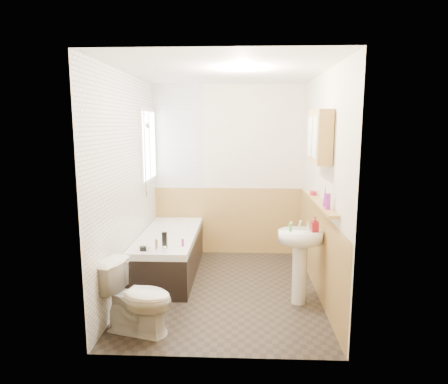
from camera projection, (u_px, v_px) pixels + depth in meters
The scene contains 26 objects.
floor at pixel (223, 290), 4.73m from camera, with size 2.80×2.80×0.00m, color black.
ceiling at pixel (223, 71), 4.31m from camera, with size 2.80×2.80×0.00m, color white.
wall_back at pixel (228, 171), 5.91m from camera, with size 2.20×0.02×2.50m, color beige.
wall_front at pixel (215, 213), 3.13m from camera, with size 2.20×0.02×2.50m, color beige.
wall_left at pixel (127, 185), 4.57m from camera, with size 0.02×2.80×2.50m, color beige.
wall_right at pixel (322, 186), 4.47m from camera, with size 0.02×2.80×2.50m, color beige.
wainscot_right at pixel (318, 250), 4.60m from camera, with size 0.01×2.80×1.00m, color #B18A48.
wainscot_front at pixel (216, 301), 3.28m from camera, with size 2.20×0.01×1.00m, color #B18A48.
wainscot_back at pixel (228, 221), 6.01m from camera, with size 2.20×0.01×1.00m, color #B18A48.
tile_cladding_left at pixel (129, 185), 4.57m from camera, with size 0.01×2.80×2.50m, color white.
tile_return_back at pixel (178, 137), 5.83m from camera, with size 0.75×0.01×1.50m, color white.
window at pixel (149, 146), 5.44m from camera, with size 0.03×0.79×0.99m.
bathtub at pixel (169, 252), 5.21m from camera, with size 0.70×1.75×0.69m.
shower_riser at pixel (145, 147), 5.14m from camera, with size 0.10×0.07×1.12m.
toilet at pixel (137, 298), 3.72m from camera, with size 0.38×0.69×0.67m, color white.
sink at pixel (300, 252), 4.29m from camera, with size 0.48×0.39×0.92m.
pine_shelf at pixel (319, 203), 4.26m from camera, with size 0.10×1.36×0.03m, color #B18A48.
medicine_cabinet at pixel (320, 137), 4.14m from camera, with size 0.15×0.61×0.55m.
foam_can at pixel (328, 201), 3.85m from camera, with size 0.05×0.05×0.16m, color purple.
green_bottle at pixel (325, 196), 3.98m from camera, with size 0.04×0.04×0.22m, color purple.
black_jar at pixel (313, 193), 4.63m from camera, with size 0.08×0.08×0.05m, color maroon.
soap_bottle at pixel (315, 228), 4.20m from camera, with size 0.07×0.16×0.08m, color maroon.
clear_bottle at pixel (290, 227), 4.21m from camera, with size 0.03×0.03×0.09m, color #59C647.
blue_gel at pixel (165, 240), 4.49m from camera, with size 0.05×0.03×0.19m, color black.
cream_jar at pixel (143, 248), 4.44m from camera, with size 0.08×0.08×0.05m, color black.
orange_bottle at pixel (183, 243), 4.59m from camera, with size 0.03×0.03×0.09m, color purple.
Camera 1 is at (0.20, -4.47, 1.93)m, focal length 32.00 mm.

